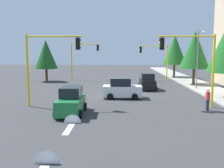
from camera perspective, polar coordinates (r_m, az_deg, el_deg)
ground_plane at (r=27.37m, az=1.62°, el=-2.36°), size 120.00×120.00×0.00m
sidewalk_kerb at (r=33.99m, az=19.59°, el=-0.78°), size 80.00×4.00×0.15m
lane_arrow_near at (r=16.38m, az=-8.94°, el=-8.95°), size 2.40×1.10×1.10m
traffic_signal_far_left at (r=41.40m, az=9.50°, el=6.21°), size 0.36×4.59×5.51m
traffic_signal_near_left at (r=21.79m, az=17.03°, el=5.82°), size 0.36×4.59×5.86m
traffic_signal_near_right at (r=21.73m, az=-13.65°, el=5.94°), size 0.36×4.59×5.87m
traffic_signal_far_right at (r=41.37m, az=-6.41°, el=6.54°), size 0.36×4.59×5.81m
street_lamp_curbside at (r=31.98m, az=18.46°, el=6.48°), size 2.15×0.28×7.00m
tree_opposite_side at (r=40.49m, az=-14.27°, el=6.31°), size 3.43×3.43×6.24m
tree_roadside_mid at (r=36.42m, az=17.67°, el=7.14°), size 3.95×3.95×7.21m
tree_roadside_far at (r=46.00m, az=13.59°, el=7.29°), size 4.00×4.00×7.29m
car_black at (r=31.22m, az=7.74°, el=0.42°), size 3.76×1.99×1.98m
car_green at (r=19.16m, az=-8.95°, el=-3.85°), size 4.04×1.93×1.98m
car_white at (r=25.25m, az=2.19°, el=-1.11°), size 2.08×3.72×1.98m
pedestrian_crossing at (r=21.21m, az=20.23°, el=-3.10°), size 0.40×0.24×1.70m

